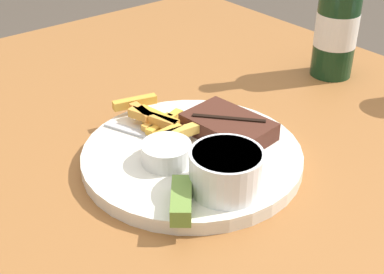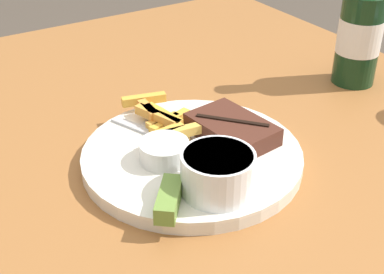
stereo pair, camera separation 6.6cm
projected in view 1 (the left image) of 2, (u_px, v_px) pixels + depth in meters
dining_table at (192, 216)px, 0.73m from camera, size 1.15×0.98×0.74m
dinner_plate at (192, 157)px, 0.67m from camera, size 0.28×0.28×0.02m
steak_portion at (231, 128)px, 0.69m from camera, size 0.12×0.09×0.03m
fries_pile at (159, 122)px, 0.71m from camera, size 0.13×0.09×0.02m
coleslaw_cup at (226, 169)px, 0.59m from camera, size 0.08×0.08×0.05m
dipping_sauce_cup at (167, 152)px, 0.64m from camera, size 0.06×0.06×0.03m
pickle_spear at (181, 200)px, 0.57m from camera, size 0.06×0.06×0.02m
fork_utensil at (144, 135)px, 0.70m from camera, size 0.13×0.06×0.00m
beer_bottle at (337, 27)px, 0.87m from camera, size 0.07×0.07×0.23m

